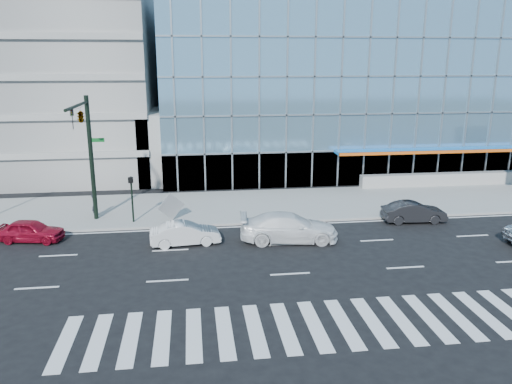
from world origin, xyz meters
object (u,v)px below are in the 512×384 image
ped_signal_post (132,192)px  white_suv (289,227)px  red_sedan (31,231)px  white_sedan (185,233)px  dark_sedan (414,212)px  tilted_panel (171,207)px  traffic_signal (84,130)px  pedestrian (95,205)px

ped_signal_post → white_suv: ped_signal_post is taller
red_sedan → white_sedan: bearing=-90.8°
white_sedan → dark_sedan: 14.92m
tilted_panel → traffic_signal: bearing=162.4°
ped_signal_post → pedestrian: bearing=149.8°
white_suv → tilted_panel: size_ratio=4.37×
traffic_signal → tilted_panel: 7.11m
tilted_panel → red_sedan: bearing=174.4°
white_sedan → dark_sedan: dark_sedan is taller
red_sedan → pedestrian: (2.97, 3.94, 0.27)m
white_sedan → tilted_panel: (-0.90, 4.17, 0.41)m
dark_sedan → tilted_panel: tilted_panel is taller
dark_sedan → pedestrian: size_ratio=2.65×
white_sedan → red_sedan: (-8.94, 1.71, -0.01)m
traffic_signal → pedestrian: bearing=93.9°
white_suv → tilted_panel: (-6.90, 4.37, 0.24)m
ped_signal_post → pedestrian: size_ratio=1.95×
white_sedan → dark_sedan: bearing=-87.3°
white_sedan → red_sedan: size_ratio=1.05×
traffic_signal → dark_sedan: 21.38m
pedestrian → tilted_panel: tilted_panel is taller
white_suv → red_sedan: (-14.94, 1.91, -0.18)m
ped_signal_post → white_sedan: (3.34, -4.11, -1.48)m
white_suv → dark_sedan: white_suv is taller
ped_signal_post → dark_sedan: ped_signal_post is taller
traffic_signal → ped_signal_post: 4.75m
white_suv → tilted_panel: 8.17m
traffic_signal → red_sedan: 6.65m
white_suv → dark_sedan: (8.76, 2.37, -0.15)m
traffic_signal → ped_signal_post: traffic_signal is taller
tilted_panel → dark_sedan: bearing=-29.9°
traffic_signal → white_suv: 13.57m
traffic_signal → white_sedan: 8.85m
traffic_signal → pedestrian: traffic_signal is taller
white_sedan → tilted_panel: size_ratio=3.07×
dark_sedan → red_sedan: dark_sedan is taller
white_suv → dark_sedan: bearing=-69.4°
white_sedan → traffic_signal: bearing=51.7°
white_sedan → dark_sedan: (14.76, 2.17, 0.01)m
dark_sedan → red_sedan: bearing=94.2°
dark_sedan → tilted_panel: (-15.66, 2.00, 0.40)m
ped_signal_post → white_suv: bearing=-24.8°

